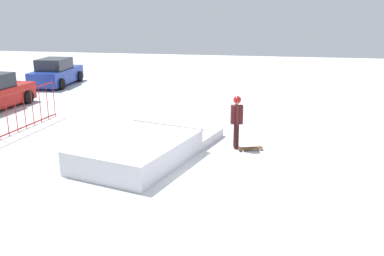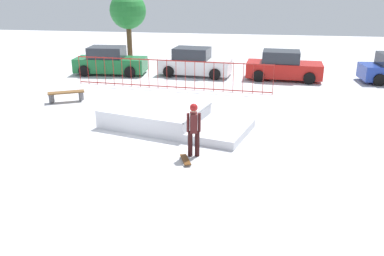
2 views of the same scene
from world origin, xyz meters
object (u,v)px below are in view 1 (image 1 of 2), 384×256
(skate_ramp, at_px, (146,148))
(skateboard, at_px, (250,148))
(skater, at_px, (237,118))
(parked_car_blue, at_px, (56,73))

(skate_ramp, xyz_separation_m, skateboard, (1.26, -3.10, -0.24))
(skate_ramp, distance_m, skateboard, 3.36)
(skater, bearing_deg, parked_car_blue, 128.62)
(parked_car_blue, bearing_deg, skater, -133.87)
(skater, xyz_separation_m, skateboard, (-0.18, -0.48, -0.93))
(skate_ramp, relative_size, skateboard, 7.20)
(skateboard, xyz_separation_m, parked_car_blue, (9.73, 11.90, 0.65))
(skateboard, bearing_deg, skate_ramp, -179.06)
(skater, relative_size, parked_car_blue, 0.41)
(skater, xyz_separation_m, parked_car_blue, (9.54, 11.42, -0.28))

